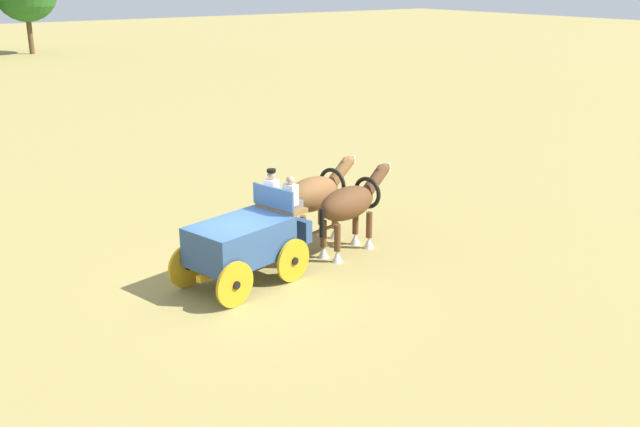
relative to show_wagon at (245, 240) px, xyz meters
name	(u,v)px	position (x,y,z in m)	size (l,w,h in m)	color
ground_plane	(241,284)	(-0.17, -0.04, -1.14)	(220.00, 220.00, 0.00)	#9E8C4C
show_wagon	(245,240)	(0.00, 0.00, 0.00)	(5.51, 2.51, 2.66)	#2D4C7A
draft_horse_near	(315,195)	(3.18, 1.41, 0.28)	(3.00, 1.42, 2.30)	brown
draft_horse_off	(350,204)	(3.49, 0.14, 0.27)	(3.04, 1.35, 2.28)	brown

